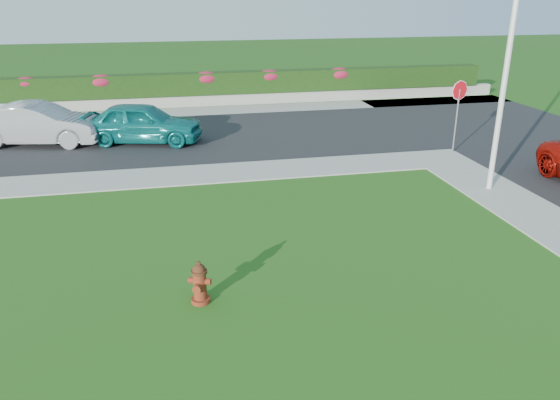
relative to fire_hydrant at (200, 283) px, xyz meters
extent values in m
plane|color=black|center=(2.16, -1.11, -0.42)|extent=(120.00, 120.00, 0.00)
cube|color=black|center=(-2.84, 12.89, -0.40)|extent=(26.00, 8.00, 0.04)
cube|color=gray|center=(-3.84, 7.89, -0.40)|extent=(24.00, 2.00, 0.04)
cube|color=gray|center=(9.16, 7.89, -0.40)|extent=(2.00, 2.00, 0.04)
cube|color=gray|center=(1.16, 17.89, -0.40)|extent=(34.00, 2.00, 0.04)
cube|color=gray|center=(1.16, 19.39, -0.12)|extent=(34.00, 0.40, 0.60)
cube|color=black|center=(1.16, 19.49, 0.73)|extent=(32.00, 0.90, 1.10)
cylinder|color=#501A0C|center=(0.00, 0.01, -0.37)|extent=(0.38, 0.38, 0.09)
cylinder|color=#501A0C|center=(0.00, 0.01, -0.04)|extent=(0.26, 0.26, 0.58)
cylinder|color=black|center=(0.00, 0.01, 0.25)|extent=(0.31, 0.31, 0.06)
sphere|color=black|center=(0.00, 0.01, 0.28)|extent=(0.26, 0.26, 0.26)
cylinder|color=black|center=(0.00, 0.01, 0.42)|extent=(0.08, 0.08, 0.08)
cylinder|color=#501A0C|center=(-0.15, 0.07, 0.05)|extent=(0.15, 0.15, 0.12)
cylinder|color=#501A0C|center=(0.16, -0.05, 0.05)|extent=(0.15, 0.15, 0.12)
cylinder|color=#501A0C|center=(-0.06, -0.15, -0.02)|extent=(0.20, 0.18, 0.17)
imported|color=#0E6C6C|center=(-1.29, 12.34, 0.41)|extent=(4.96, 2.95, 1.58)
imported|color=#94959B|center=(-5.21, 12.90, 0.43)|extent=(5.12, 2.67, 1.61)
cylinder|color=silver|center=(9.10, 4.64, 2.57)|extent=(0.16, 0.16, 5.97)
cylinder|color=slate|center=(10.01, 8.53, 0.77)|extent=(0.06, 0.06, 2.38)
cylinder|color=red|center=(10.01, 8.53, 1.91)|extent=(0.67, 0.22, 0.69)
cylinder|color=white|center=(10.01, 8.53, 1.91)|extent=(0.71, 0.22, 0.74)
ellipsoid|color=#B11E32|center=(-6.87, 19.39, 1.05)|extent=(1.18, 0.76, 0.59)
ellipsoid|color=#B11E32|center=(-3.38, 19.39, 1.01)|extent=(1.35, 0.87, 0.68)
ellipsoid|color=#B11E32|center=(1.85, 19.39, 1.01)|extent=(1.35, 0.87, 0.68)
ellipsoid|color=#B11E32|center=(5.17, 19.39, 1.02)|extent=(1.32, 0.85, 0.66)
ellipsoid|color=#B11E32|center=(9.02, 19.39, 1.01)|extent=(1.37, 0.88, 0.69)
camera|label=1|loc=(-0.42, -9.33, 5.27)|focal=35.00mm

